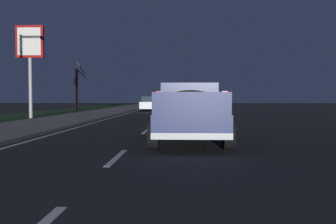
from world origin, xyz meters
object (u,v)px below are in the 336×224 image
at_px(gas_price_sign, 30,49).
at_px(bare_tree_far, 77,88).
at_px(sedan_white, 151,104).
at_px(pickup_truck, 190,111).
at_px(sedan_black, 185,107).

relative_size(gas_price_sign, bare_tree_far, 1.19).
height_order(sedan_white, gas_price_sign, gas_price_sign).
relative_size(pickup_truck, bare_tree_far, 1.02).
bearing_deg(bare_tree_far, sedan_white, -93.85).
bearing_deg(sedan_black, sedan_white, 13.08).
height_order(sedan_white, bare_tree_far, bare_tree_far).
bearing_deg(gas_price_sign, sedan_black, -97.26).
bearing_deg(sedan_black, gas_price_sign, 82.74).
bearing_deg(bare_tree_far, sedan_black, -143.66).
bearing_deg(pickup_truck, sedan_black, 0.38).
xyz_separation_m(sedan_black, sedan_white, (14.98, 3.48, 0.00)).
xyz_separation_m(pickup_truck, sedan_white, (26.80, 3.56, -0.20)).
bearing_deg(bare_tree_far, gas_price_sign, -176.49).
bearing_deg(gas_price_sign, pickup_truck, -141.10).
bearing_deg(sedan_white, pickup_truck, -172.44).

